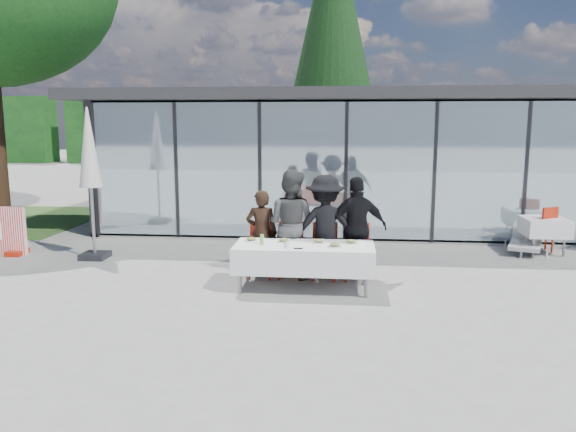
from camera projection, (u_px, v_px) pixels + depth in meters
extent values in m
plane|color=gray|center=(280.00, 294.00, 8.96)|extent=(90.00, 90.00, 0.00)
cube|color=gray|center=(377.00, 213.00, 16.61)|extent=(14.00, 8.00, 0.10)
cube|color=black|center=(372.00, 153.00, 20.18)|extent=(14.00, 0.20, 3.20)
cube|color=black|center=(149.00, 159.00, 17.02)|extent=(0.20, 8.00, 3.20)
cube|color=silver|center=(390.00, 173.00, 12.46)|extent=(13.60, 0.06, 3.10)
cube|color=#2D2D30|center=(381.00, 100.00, 15.68)|extent=(14.80, 8.80, 0.24)
cube|color=#262628|center=(96.00, 170.00, 13.12)|extent=(0.08, 0.10, 3.10)
cube|color=#262628|center=(177.00, 171.00, 12.93)|extent=(0.08, 0.10, 3.10)
cube|color=#262628|center=(260.00, 172.00, 12.74)|extent=(0.08, 0.10, 3.10)
cube|color=#262628|center=(346.00, 172.00, 12.55)|extent=(0.08, 0.10, 3.10)
cube|color=#262628|center=(434.00, 173.00, 12.37)|extent=(0.08, 0.10, 3.10)
cube|color=#262628|center=(525.00, 174.00, 12.18)|extent=(0.08, 0.10, 3.10)
cube|color=#AE200B|center=(289.00, 206.00, 15.32)|extent=(0.45, 0.45, 0.90)
cube|color=#AE200B|center=(344.00, 204.00, 15.66)|extent=(0.45, 0.45, 0.90)
cube|color=#AE200B|center=(438.00, 208.00, 14.93)|extent=(0.45, 0.45, 0.90)
cube|color=#AE200B|center=(508.00, 205.00, 15.42)|extent=(0.45, 0.45, 0.90)
cube|color=#133D15|center=(5.00, 130.00, 38.20)|extent=(6.50, 2.00, 4.40)
cube|color=#133D15|center=(119.00, 130.00, 37.43)|extent=(6.50, 2.00, 4.40)
cube|color=#133D15|center=(237.00, 130.00, 36.66)|extent=(6.50, 2.00, 4.40)
cube|color=#133D15|center=(360.00, 130.00, 35.89)|extent=(6.50, 2.00, 4.40)
cube|color=#133D15|center=(489.00, 130.00, 35.11)|extent=(6.50, 2.00, 4.40)
cube|color=white|center=(304.00, 257.00, 9.12)|extent=(2.26, 0.96, 0.42)
cylinder|color=gray|center=(240.00, 272.00, 8.90)|extent=(0.06, 0.06, 0.71)
cylinder|color=gray|center=(367.00, 276.00, 8.71)|extent=(0.06, 0.06, 0.71)
cylinder|color=gray|center=(247.00, 262.00, 9.59)|extent=(0.06, 0.06, 0.71)
cylinder|color=gray|center=(365.00, 264.00, 9.40)|extent=(0.06, 0.06, 0.71)
imported|color=#301F15|center=(262.00, 233.00, 9.92)|extent=(0.57, 0.57, 1.54)
cube|color=#AE200B|center=(261.00, 252.00, 9.86)|extent=(0.44, 0.44, 0.05)
cube|color=#AE200B|center=(262.00, 236.00, 10.01)|extent=(0.44, 0.04, 0.55)
cylinder|color=#AE200B|center=(249.00, 268.00, 9.74)|extent=(0.04, 0.04, 0.43)
cylinder|color=#AE200B|center=(270.00, 268.00, 9.70)|extent=(0.04, 0.04, 0.43)
cylinder|color=#AE200B|center=(253.00, 263.00, 10.09)|extent=(0.04, 0.04, 0.43)
cylinder|color=#AE200B|center=(272.00, 263.00, 10.06)|extent=(0.04, 0.04, 0.43)
imported|color=#4D4D4D|center=(291.00, 224.00, 9.84)|extent=(1.18, 1.18, 1.90)
cube|color=#AE200B|center=(290.00, 253.00, 9.81)|extent=(0.44, 0.44, 0.05)
cube|color=#AE200B|center=(291.00, 237.00, 9.96)|extent=(0.44, 0.04, 0.55)
cylinder|color=#AE200B|center=(279.00, 268.00, 9.69)|extent=(0.04, 0.04, 0.43)
cylinder|color=#AE200B|center=(299.00, 269.00, 9.65)|extent=(0.04, 0.04, 0.43)
cylinder|color=#AE200B|center=(281.00, 263.00, 10.04)|extent=(0.04, 0.04, 0.43)
cylinder|color=#AE200B|center=(301.00, 264.00, 10.01)|extent=(0.04, 0.04, 0.43)
imported|color=black|center=(325.00, 227.00, 9.79)|extent=(1.29, 1.29, 1.82)
cube|color=#AE200B|center=(325.00, 254.00, 9.75)|extent=(0.44, 0.44, 0.05)
cube|color=#AE200B|center=(325.00, 237.00, 9.91)|extent=(0.44, 0.04, 0.55)
cylinder|color=#AE200B|center=(314.00, 269.00, 9.63)|extent=(0.04, 0.04, 0.43)
cylinder|color=#AE200B|center=(335.00, 270.00, 9.60)|extent=(0.04, 0.04, 0.43)
cylinder|color=#AE200B|center=(315.00, 264.00, 9.98)|extent=(0.04, 0.04, 0.43)
cylinder|color=#AE200B|center=(335.00, 265.00, 9.95)|extent=(0.04, 0.04, 0.43)
imported|color=black|center=(357.00, 228.00, 9.74)|extent=(1.23, 1.23, 1.79)
cube|color=#AE200B|center=(357.00, 254.00, 9.70)|extent=(0.44, 0.44, 0.05)
cube|color=#AE200B|center=(357.00, 238.00, 9.85)|extent=(0.44, 0.04, 0.55)
cylinder|color=#AE200B|center=(346.00, 270.00, 9.58)|extent=(0.04, 0.04, 0.43)
cylinder|color=#AE200B|center=(367.00, 271.00, 9.54)|extent=(0.04, 0.04, 0.43)
cylinder|color=#AE200B|center=(346.00, 265.00, 9.93)|extent=(0.04, 0.04, 0.43)
cylinder|color=#AE200B|center=(366.00, 265.00, 9.90)|extent=(0.04, 0.04, 0.43)
cylinder|color=white|center=(251.00, 241.00, 9.35)|extent=(0.24, 0.24, 0.01)
ellipsoid|color=#AF8B46|center=(251.00, 239.00, 9.35)|extent=(0.15, 0.15, 0.05)
cylinder|color=white|center=(283.00, 242.00, 9.28)|extent=(0.24, 0.24, 0.01)
ellipsoid|color=#446E29|center=(283.00, 240.00, 9.28)|extent=(0.15, 0.15, 0.05)
cylinder|color=white|center=(319.00, 243.00, 9.20)|extent=(0.24, 0.24, 0.01)
ellipsoid|color=#AF8B46|center=(319.00, 241.00, 9.20)|extent=(0.15, 0.15, 0.05)
cylinder|color=white|center=(351.00, 243.00, 9.17)|extent=(0.24, 0.24, 0.01)
ellipsoid|color=#446E29|center=(351.00, 241.00, 9.16)|extent=(0.15, 0.15, 0.05)
cylinder|color=white|center=(335.00, 247.00, 8.91)|extent=(0.24, 0.24, 0.01)
ellipsoid|color=#446E29|center=(335.00, 244.00, 8.91)|extent=(0.15, 0.15, 0.05)
cylinder|color=#84BE4F|center=(262.00, 239.00, 9.10)|extent=(0.06, 0.06, 0.16)
cylinder|color=silver|center=(286.00, 245.00, 8.84)|extent=(0.07, 0.07, 0.10)
cube|color=black|center=(298.00, 248.00, 8.78)|extent=(0.14, 0.03, 0.01)
cube|color=white|center=(545.00, 227.00, 11.66)|extent=(0.86, 0.86, 0.36)
cylinder|color=gray|center=(534.00, 239.00, 11.42)|extent=(0.05, 0.05, 0.72)
cylinder|color=gray|center=(565.00, 240.00, 11.37)|extent=(0.05, 0.05, 0.72)
cylinder|color=gray|center=(525.00, 233.00, 12.01)|extent=(0.05, 0.05, 0.72)
cylinder|color=gray|center=(554.00, 234.00, 11.96)|extent=(0.05, 0.05, 0.72)
cube|color=#AE200B|center=(541.00, 231.00, 11.83)|extent=(0.61, 0.61, 0.05)
cube|color=#AE200B|center=(550.00, 220.00, 11.61)|extent=(0.39, 0.27, 0.55)
cylinder|color=#AE200B|center=(534.00, 243.00, 11.71)|extent=(0.04, 0.04, 0.43)
cylinder|color=#AE200B|center=(552.00, 243.00, 11.68)|extent=(0.04, 0.04, 0.43)
cylinder|color=#AE200B|center=(528.00, 240.00, 12.06)|extent=(0.04, 0.04, 0.43)
cylinder|color=#AE200B|center=(546.00, 240.00, 12.03)|extent=(0.04, 0.04, 0.43)
cube|color=black|center=(95.00, 256.00, 11.28)|extent=(0.50, 0.50, 0.12)
cylinder|color=gray|center=(91.00, 192.00, 11.06)|extent=(0.06, 0.06, 2.70)
cone|color=silver|center=(89.00, 147.00, 10.92)|extent=(0.44, 0.44, 1.55)
cube|color=#AE200B|center=(18.00, 252.00, 11.59)|extent=(0.30, 0.45, 0.10)
cube|color=silver|center=(525.00, 244.00, 11.80)|extent=(1.01, 1.43, 0.08)
cube|color=silver|center=(528.00, 227.00, 12.25)|extent=(0.65, 0.46, 0.54)
cylinder|color=silver|center=(521.00, 255.00, 11.31)|extent=(0.04, 0.04, 0.14)
cylinder|color=silver|center=(547.00, 255.00, 11.26)|extent=(0.04, 0.04, 0.14)
cylinder|color=silver|center=(506.00, 243.00, 12.39)|extent=(0.04, 0.04, 0.14)
cylinder|color=silver|center=(529.00, 244.00, 12.34)|extent=(0.04, 0.04, 0.14)
cylinder|color=#382316|center=(331.00, 167.00, 21.51)|extent=(0.44, 0.44, 2.00)
cone|color=black|center=(333.00, 32.00, 20.68)|extent=(4.00, 4.00, 9.00)
cube|color=#385926|center=(2.00, 220.00, 15.67)|extent=(5.00, 5.00, 0.02)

